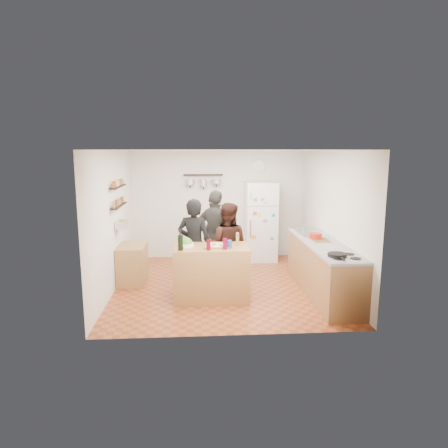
{
  "coord_description": "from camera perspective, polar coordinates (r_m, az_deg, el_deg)",
  "views": [
    {
      "loc": [
        -0.48,
        -7.18,
        2.48
      ],
      "look_at": [
        0.0,
        0.1,
        1.15
      ],
      "focal_mm": 32.0,
      "sensor_mm": 36.0,
      "label": 1
    }
  ],
  "objects": [
    {
      "name": "person_center",
      "position": [
        7.3,
        0.45,
        -3.07
      ],
      "size": [
        0.89,
        0.77,
        1.58
      ],
      "primitive_type": "imported",
      "rotation": [
        0.0,
        0.0,
        2.89
      ],
      "color": "black",
      "rests_on": "floor"
    },
    {
      "name": "fridge",
      "position": [
        9.18,
        5.24,
        0.37
      ],
      "size": [
        0.7,
        0.68,
        1.8
      ],
      "primitive_type": "cube",
      "color": "white",
      "rests_on": "floor"
    },
    {
      "name": "pizza",
      "position": [
        6.67,
        -1.16,
        -3.02
      ],
      "size": [
        0.34,
        0.34,
        0.02
      ],
      "primitive_type": "cylinder",
      "color": "#CBB785",
      "rests_on": "pizza_board"
    },
    {
      "name": "pot_rack",
      "position": [
        9.19,
        -2.99,
        7.01
      ],
      "size": [
        0.9,
        0.04,
        0.04
      ],
      "primitive_type": "cube",
      "color": "black",
      "rests_on": "back_wall"
    },
    {
      "name": "spice_shelf_lower",
      "position": [
        7.58,
        -14.78,
        2.57
      ],
      "size": [
        0.12,
        1.0,
        0.02
      ],
      "primitive_type": "cube",
      "color": "black",
      "rests_on": "left_wall"
    },
    {
      "name": "person_left",
      "position": [
        7.17,
        -4.28,
        -2.96
      ],
      "size": [
        0.69,
        0.55,
        1.67
      ],
      "primitive_type": "imported",
      "rotation": [
        0.0,
        0.0,
        2.87
      ],
      "color": "black",
      "rests_on": "floor"
    },
    {
      "name": "wine_glass_near",
      "position": [
        6.44,
        -2.23,
        -3.02
      ],
      "size": [
        0.07,
        0.07,
        0.17
      ],
      "primitive_type": "cylinder",
      "color": "#510711",
      "rests_on": "prep_island"
    },
    {
      "name": "side_table",
      "position": [
        7.85,
        -12.93,
        -5.56
      ],
      "size": [
        0.5,
        0.8,
        0.73
      ],
      "primitive_type": "cube",
      "color": "#A67C45",
      "rests_on": "floor"
    },
    {
      "name": "pepper_mill",
      "position": [
        6.75,
        1.95,
        -2.33
      ],
      "size": [
        0.06,
        0.06,
        0.18
      ],
      "primitive_type": "cylinder",
      "color": "olive",
      "rests_on": "prep_island"
    },
    {
      "name": "wine_bottle",
      "position": [
        6.45,
        -6.24,
        -2.66
      ],
      "size": [
        0.08,
        0.08,
        0.25
      ],
      "primitive_type": "cylinder",
      "color": "black",
      "rests_on": "prep_island"
    },
    {
      "name": "person_back",
      "position": [
        7.76,
        -1.12,
        -1.59
      ],
      "size": [
        1.1,
        0.89,
        1.75
      ],
      "primitive_type": "imported",
      "rotation": [
        0.0,
        0.0,
        2.61
      ],
      "color": "#2C2A27",
      "rests_on": "floor"
    },
    {
      "name": "wall_clock",
      "position": [
        9.37,
        5.05,
        8.27
      ],
      "size": [
        0.3,
        0.03,
        0.3
      ],
      "primitive_type": "cylinder",
      "rotation": [
        1.57,
        0.0,
        0.0
      ],
      "color": "silver",
      "rests_on": "back_wall"
    },
    {
      "name": "salt_canister",
      "position": [
        6.58,
        0.79,
        -2.89
      ],
      "size": [
        0.08,
        0.08,
        0.13
      ],
      "primitive_type": "cylinder",
      "color": "navy",
      "rests_on": "prep_island"
    },
    {
      "name": "prep_island",
      "position": [
        6.81,
        -1.83,
        -6.95
      ],
      "size": [
        1.25,
        0.72,
        0.91
      ],
      "primitive_type": "cube",
      "color": "#996638",
      "rests_on": "floor"
    },
    {
      "name": "pizza_board",
      "position": [
        6.67,
        -1.16,
        -3.18
      ],
      "size": [
        0.42,
        0.34,
        0.02
      ],
      "primitive_type": "cube",
      "color": "brown",
      "rests_on": "prep_island"
    },
    {
      "name": "cutting_board",
      "position": [
        7.3,
        13.7,
        -2.38
      ],
      "size": [
        0.3,
        0.4,
        0.02
      ],
      "primitive_type": "cube",
      "color": "brown",
      "rests_on": "counter_run"
    },
    {
      "name": "room_shell",
      "position": [
        7.68,
        -0.14,
        1.12
      ],
      "size": [
        4.2,
        4.2,
        4.2
      ],
      "color": "brown",
      "rests_on": "ground"
    },
    {
      "name": "red_bowl",
      "position": [
        7.44,
        12.96,
        -1.66
      ],
      "size": [
        0.23,
        0.23,
        0.1
      ],
      "primitive_type": "cylinder",
      "color": "#A81D13",
      "rests_on": "counter_run"
    },
    {
      "name": "wine_glass_far",
      "position": [
        6.49,
        0.14,
        -2.84
      ],
      "size": [
        0.07,
        0.07,
        0.18
      ],
      "primitive_type": "cylinder",
      "color": "#580722",
      "rests_on": "prep_island"
    },
    {
      "name": "stove_top",
      "position": [
        6.28,
        16.73,
        -4.58
      ],
      "size": [
        0.6,
        0.62,
        0.02
      ],
      "primitive_type": "cube",
      "color": "white",
      "rests_on": "counter_run"
    },
    {
      "name": "spice_shelf_upper",
      "position": [
        7.54,
        -14.91,
        5.2
      ],
      "size": [
        0.12,
        1.0,
        0.02
      ],
      "primitive_type": "cube",
      "color": "black",
      "rests_on": "left_wall"
    },
    {
      "name": "sink",
      "position": [
        7.94,
        12.23,
        -1.26
      ],
      "size": [
        0.5,
        0.8,
        0.03
      ],
      "primitive_type": "cube",
      "color": "silver",
      "rests_on": "counter_run"
    },
    {
      "name": "salad_bowl",
      "position": [
        6.74,
        -5.45,
        -2.96
      ],
      "size": [
        0.27,
        0.27,
        0.05
      ],
      "primitive_type": "cylinder",
      "color": "white",
      "rests_on": "prep_island"
    },
    {
      "name": "skillet",
      "position": [
        6.24,
        15.87,
        -4.28
      ],
      "size": [
        0.28,
        0.28,
        0.05
      ],
      "primitive_type": "cylinder",
      "color": "black",
      "rests_on": "stove_top"
    },
    {
      "name": "produce_basket",
      "position": [
        7.63,
        -14.44,
        -0.04
      ],
      "size": [
        0.18,
        0.35,
        0.14
      ],
      "primitive_type": "cube",
      "color": "silver",
      "rests_on": "left_wall"
    },
    {
      "name": "counter_run",
      "position": [
        7.27,
        13.93,
        -6.2
      ],
      "size": [
        0.63,
        2.63,
        0.9
      ],
      "primitive_type": "cube",
      "color": "#9E7042",
      "rests_on": "floor"
    }
  ]
}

